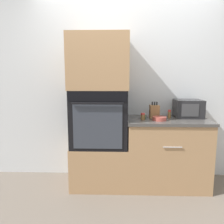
# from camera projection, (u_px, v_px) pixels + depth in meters

# --- Properties ---
(ground_plane) EXTENTS (12.00, 12.00, 0.00)m
(ground_plane) POSITION_uv_depth(u_px,v_px,m) (128.00, 195.00, 2.63)
(ground_plane) COLOR #6B6056
(wall_back) EXTENTS (8.00, 0.05, 2.50)m
(wall_back) POSITION_uv_depth(u_px,v_px,m) (127.00, 89.00, 3.06)
(wall_back) COLOR silver
(wall_back) RESTS_ON ground_plane
(oven_cabinet_base) EXTENTS (0.72, 0.60, 0.54)m
(oven_cabinet_base) POSITION_uv_depth(u_px,v_px,m) (100.00, 164.00, 2.90)
(oven_cabinet_base) COLOR #A87F56
(oven_cabinet_base) RESTS_ON ground_plane
(wall_oven) EXTENTS (0.70, 0.64, 0.71)m
(wall_oven) POSITION_uv_depth(u_px,v_px,m) (100.00, 117.00, 2.80)
(wall_oven) COLOR black
(wall_oven) RESTS_ON oven_cabinet_base
(oven_cabinet_upper) EXTENTS (0.72, 0.60, 0.66)m
(oven_cabinet_upper) POSITION_uv_depth(u_px,v_px,m) (99.00, 63.00, 2.70)
(oven_cabinet_upper) COLOR #A87F56
(oven_cabinet_upper) RESTS_ON wall_oven
(counter_unit) EXTENTS (1.03, 0.63, 0.89)m
(counter_unit) POSITION_uv_depth(u_px,v_px,m) (166.00, 152.00, 2.85)
(counter_unit) COLOR #A87F56
(counter_unit) RESTS_ON ground_plane
(microwave) EXTENTS (0.35, 0.30, 0.23)m
(microwave) POSITION_uv_depth(u_px,v_px,m) (188.00, 109.00, 2.87)
(microwave) COLOR #232326
(microwave) RESTS_ON counter_unit
(knife_block) EXTENTS (0.12, 0.12, 0.21)m
(knife_block) POSITION_uv_depth(u_px,v_px,m) (154.00, 111.00, 2.85)
(knife_block) COLOR olive
(knife_block) RESTS_ON counter_unit
(bowl) EXTENTS (0.17, 0.17, 0.05)m
(bowl) POSITION_uv_depth(u_px,v_px,m) (159.00, 118.00, 2.68)
(bowl) COLOR #B24C42
(bowl) RESTS_ON counter_unit
(condiment_jar_near) EXTENTS (0.05, 0.05, 0.07)m
(condiment_jar_near) POSITION_uv_depth(u_px,v_px,m) (144.00, 116.00, 2.79)
(condiment_jar_near) COLOR #427047
(condiment_jar_near) RESTS_ON counter_unit
(condiment_jar_mid) EXTENTS (0.04, 0.04, 0.11)m
(condiment_jar_mid) POSITION_uv_depth(u_px,v_px,m) (169.00, 114.00, 2.81)
(condiment_jar_mid) COLOR brown
(condiment_jar_mid) RESTS_ON counter_unit
(condiment_jar_far) EXTENTS (0.05, 0.05, 0.08)m
(condiment_jar_far) POSITION_uv_depth(u_px,v_px,m) (143.00, 117.00, 2.71)
(condiment_jar_far) COLOR brown
(condiment_jar_far) RESTS_ON counter_unit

